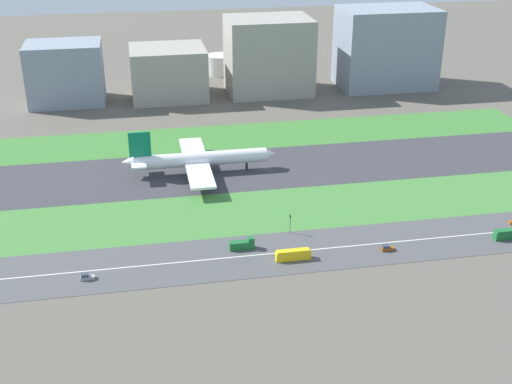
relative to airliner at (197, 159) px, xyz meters
name	(u,v)px	position (x,y,z in m)	size (l,w,h in m)	color
ground_plane	(266,168)	(29.76, 0.00, -6.23)	(800.00, 800.00, 0.00)	#5B564C
runway	(266,168)	(29.76, 0.00, -6.18)	(280.00, 46.00, 0.10)	#38383D
grass_median_north	(249,136)	(29.76, 41.00, -6.18)	(280.00, 36.00, 0.10)	#3D7A33
grass_median_south	(287,209)	(29.76, -41.00, -6.18)	(280.00, 36.00, 0.10)	#427F38
highway	(309,250)	(29.76, -73.00, -6.18)	(280.00, 28.00, 0.10)	#4C4C4F
highway_centerline	(309,250)	(29.76, -73.00, -6.13)	(266.00, 0.50, 0.01)	silver
airliner	(197,159)	(0.00, 0.00, 0.00)	(65.00, 56.00, 19.70)	white
truck_0	(243,245)	(8.02, -68.00, -4.56)	(8.40, 2.50, 4.00)	#19662D
bus_1	(510,234)	(100.36, -78.00, -4.41)	(11.60, 2.50, 3.50)	#19662D
car_3	(87,277)	(-42.86, -78.00, -5.31)	(4.40, 1.80, 2.00)	#99999E
bus_0	(293,255)	(23.12, -78.00, -4.41)	(11.60, 2.50, 3.50)	yellow
car_4	(387,248)	(55.52, -78.00, -5.31)	(4.40, 1.80, 2.00)	brown
traffic_light	(290,222)	(26.30, -60.01, -1.94)	(0.36, 0.50, 7.20)	#4C4C51
terminal_building	(66,73)	(-60.24, 114.00, 10.46)	(40.82, 30.27, 33.39)	gray
hangar_building	(168,73)	(-3.87, 114.00, 8.04)	(41.95, 37.36, 28.55)	#9E998E
office_tower	(269,56)	(54.17, 114.00, 15.28)	(47.73, 36.66, 43.02)	#9E998E
cargo_warehouse	(386,48)	(125.51, 114.00, 16.91)	(55.39, 36.83, 46.29)	gray
fuel_tank_west	(220,65)	(31.46, 159.00, -0.05)	(17.75, 17.75, 12.36)	silver
fuel_tank_centre	(260,60)	(57.68, 159.00, 1.43)	(22.60, 22.60, 15.32)	silver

